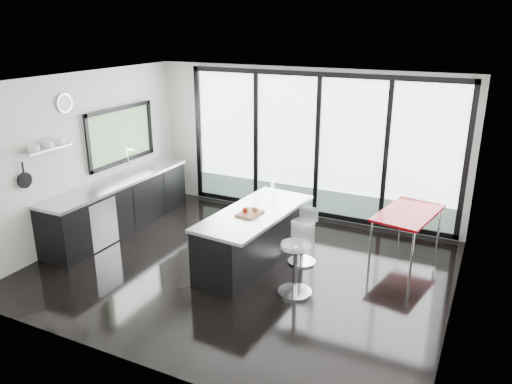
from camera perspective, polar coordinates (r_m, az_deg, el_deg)
The scene contains 11 objects.
floor at distance 7.71m, azimuth -1.67°, elevation -8.65°, with size 6.00×5.00×0.00m, color black.
ceiling at distance 6.88m, azimuth -1.89°, elevation 12.49°, with size 6.00×5.00×0.00m, color white.
wall_back at distance 9.28m, azimuth 6.88°, elevation 4.47°, with size 6.00×0.09×2.80m.
wall_front at distance 5.25m, azimuth -14.70°, elevation -6.22°, with size 6.00×0.00×2.80m, color silver.
wall_left at distance 9.06m, azimuth -17.90°, elevation 5.21°, with size 0.26×5.00×2.80m.
wall_right at distance 6.42m, azimuth 22.67°, elevation -2.39°, with size 0.00×5.00×2.80m, color silver.
counter_cabinets at distance 9.25m, azimuth -15.33°, elevation -1.37°, with size 0.69×3.24×1.36m.
island at distance 7.65m, azimuth -0.60°, elevation -5.14°, with size 1.08×2.24×1.15m.
bar_stool_near at distance 6.90m, azimuth 4.51°, elevation -8.72°, with size 0.48×0.48×0.76m, color silver.
bar_stool_far at distance 7.76m, azimuth 5.31°, elevation -5.74°, with size 0.43×0.43×0.69m, color silver.
red_table at distance 8.39m, azimuth 16.79°, elevation -4.46°, with size 0.76×1.33×0.71m, color #800006.
Camera 1 is at (3.21, -6.03, 3.58)m, focal length 35.00 mm.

